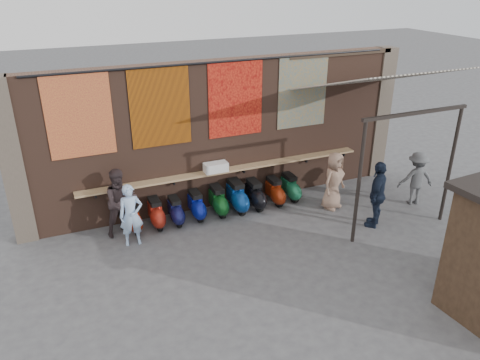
% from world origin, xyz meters
% --- Properties ---
extents(ground, '(70.00, 70.00, 0.00)m').
position_xyz_m(ground, '(0.00, 0.00, 0.00)').
color(ground, '#474749').
rests_on(ground, ground).
extents(brick_wall, '(10.00, 0.40, 4.00)m').
position_xyz_m(brick_wall, '(0.00, 2.70, 2.00)').
color(brick_wall, brown).
rests_on(brick_wall, ground).
extents(pier_left, '(0.50, 0.50, 4.00)m').
position_xyz_m(pier_left, '(-5.20, 2.70, 2.00)').
color(pier_left, '#4C4238').
rests_on(pier_left, ground).
extents(pier_right, '(0.50, 0.50, 4.00)m').
position_xyz_m(pier_right, '(5.20, 2.70, 2.00)').
color(pier_right, '#4C4238').
rests_on(pier_right, ground).
extents(eating_counter, '(8.00, 0.32, 0.05)m').
position_xyz_m(eating_counter, '(0.00, 2.33, 1.10)').
color(eating_counter, '#9E7A51').
rests_on(eating_counter, brick_wall).
extents(shelf_box, '(0.63, 0.31, 0.25)m').
position_xyz_m(shelf_box, '(-0.36, 2.30, 1.25)').
color(shelf_box, white).
rests_on(shelf_box, eating_counter).
extents(tapestry_redgold, '(1.50, 0.02, 2.00)m').
position_xyz_m(tapestry_redgold, '(-3.60, 2.48, 3.00)').
color(tapestry_redgold, maroon).
rests_on(tapestry_redgold, brick_wall).
extents(tapestry_sun, '(1.50, 0.02, 2.00)m').
position_xyz_m(tapestry_sun, '(-1.70, 2.48, 3.00)').
color(tapestry_sun, '#D3620C').
rests_on(tapestry_sun, brick_wall).
extents(tapestry_orange, '(1.50, 0.02, 2.00)m').
position_xyz_m(tapestry_orange, '(0.30, 2.48, 3.00)').
color(tapestry_orange, red).
rests_on(tapestry_orange, brick_wall).
extents(tapestry_multi, '(1.50, 0.02, 2.00)m').
position_xyz_m(tapestry_multi, '(2.30, 2.48, 3.00)').
color(tapestry_multi, '#235F82').
rests_on(tapestry_multi, brick_wall).
extents(hang_rail, '(9.50, 0.06, 0.06)m').
position_xyz_m(hang_rail, '(0.00, 2.47, 3.98)').
color(hang_rail, black).
rests_on(hang_rail, brick_wall).
extents(scooter_stool_0, '(0.32, 0.72, 0.68)m').
position_xyz_m(scooter_stool_0, '(-2.69, 2.01, 0.34)').
color(scooter_stool_0, maroon).
rests_on(scooter_stool_0, ground).
extents(scooter_stool_1, '(0.35, 0.77, 0.74)m').
position_xyz_m(scooter_stool_1, '(-2.12, 2.01, 0.37)').
color(scooter_stool_1, '#A22315').
rests_on(scooter_stool_1, ground).
extents(scooter_stool_2, '(0.33, 0.73, 0.70)m').
position_xyz_m(scooter_stool_2, '(-1.61, 1.97, 0.35)').
color(scooter_stool_2, '#121547').
rests_on(scooter_stool_2, ground).
extents(scooter_stool_3, '(0.35, 0.77, 0.74)m').
position_xyz_m(scooter_stool_3, '(-1.03, 2.02, 0.37)').
color(scooter_stool_3, navy).
rests_on(scooter_stool_3, ground).
extents(scooter_stool_4, '(0.37, 0.81, 0.77)m').
position_xyz_m(scooter_stool_4, '(-0.42, 2.01, 0.39)').
color(scooter_stool_4, '#0E4919').
rests_on(scooter_stool_4, ground).
extents(scooter_stool_5, '(0.40, 0.89, 0.85)m').
position_xyz_m(scooter_stool_5, '(0.12, 1.99, 0.42)').
color(scooter_stool_5, navy).
rests_on(scooter_stool_5, ground).
extents(scooter_stool_6, '(0.37, 0.82, 0.78)m').
position_xyz_m(scooter_stool_6, '(0.65, 1.96, 0.39)').
color(scooter_stool_6, black).
rests_on(scooter_stool_6, ground).
extents(scooter_stool_7, '(0.35, 0.77, 0.73)m').
position_xyz_m(scooter_stool_7, '(1.27, 1.98, 0.37)').
color(scooter_stool_7, maroon).
rests_on(scooter_stool_7, ground).
extents(scooter_stool_8, '(0.35, 0.77, 0.73)m').
position_xyz_m(scooter_stool_8, '(1.81, 2.05, 0.37)').
color(scooter_stool_8, '#196742').
rests_on(scooter_stool_8, ground).
extents(diner_left, '(0.59, 0.41, 1.55)m').
position_xyz_m(diner_left, '(-2.84, 1.40, 0.77)').
color(diner_left, '#9FBFE7').
rests_on(diner_left, ground).
extents(diner_right, '(1.01, 0.90, 1.73)m').
position_xyz_m(diner_right, '(-2.96, 2.00, 0.87)').
color(diner_right, '#332729').
rests_on(diner_right, ground).
extents(shopper_navy, '(1.08, 0.99, 1.77)m').
position_xyz_m(shopper_navy, '(3.08, -0.15, 0.89)').
color(shopper_navy, '#172034').
rests_on(shopper_navy, ground).
extents(shopper_grey, '(1.11, 0.83, 1.53)m').
position_xyz_m(shopper_grey, '(4.90, 0.45, 0.77)').
color(shopper_grey, '#545659').
rests_on(shopper_grey, ground).
extents(shopper_tan, '(0.93, 0.79, 1.63)m').
position_xyz_m(shopper_tan, '(2.62, 1.12, 0.81)').
color(shopper_tan, '#A07C66').
rests_on(shopper_tan, ground).
extents(stall_shelf, '(1.93, 0.24, 0.06)m').
position_xyz_m(stall_shelf, '(3.33, -3.04, 0.92)').
color(stall_shelf, '#473321').
rests_on(stall_shelf, market_stall).
extents(awning_canvas, '(3.20, 3.28, 0.97)m').
position_xyz_m(awning_canvas, '(3.50, 0.90, 3.55)').
color(awning_canvas, beige).
rests_on(awning_canvas, brick_wall).
extents(awning_ledger, '(3.30, 0.08, 0.12)m').
position_xyz_m(awning_ledger, '(3.50, 2.49, 3.95)').
color(awning_ledger, '#33261C').
rests_on(awning_ledger, brick_wall).
extents(awning_header, '(3.00, 0.08, 0.08)m').
position_xyz_m(awning_header, '(3.50, -0.60, 3.08)').
color(awning_header, black).
rests_on(awning_header, awning_post_left).
extents(awning_post_left, '(0.09, 0.09, 3.10)m').
position_xyz_m(awning_post_left, '(2.10, -0.60, 1.55)').
color(awning_post_left, black).
rests_on(awning_post_left, ground).
extents(awning_post_right, '(0.09, 0.09, 3.10)m').
position_xyz_m(awning_post_right, '(4.90, -0.60, 1.55)').
color(awning_post_right, black).
rests_on(awning_post_right, ground).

